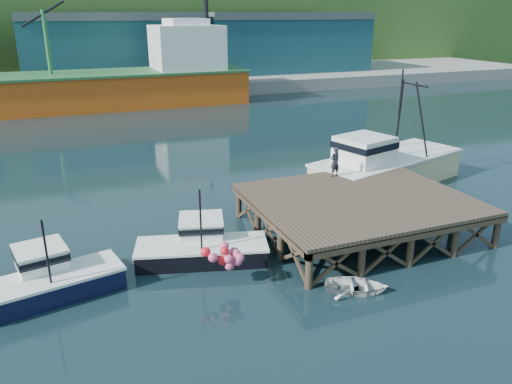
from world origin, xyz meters
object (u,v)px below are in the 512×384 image
boat_navy (47,279)px  boat_black (202,245)px  dinghy (356,286)px  dockworker (335,162)px  trawler (385,162)px

boat_navy → boat_black: bearing=-5.4°
boat_navy → dinghy: (13.07, -5.02, -0.50)m
boat_navy → dinghy: bearing=-32.7°
boat_black → dinghy: (5.61, -5.84, -0.46)m
dockworker → dinghy: bearing=53.1°
trawler → dinghy: 16.08m
boat_navy → trawler: bearing=5.7°
dinghy → dockworker: 11.06m
trawler → dinghy: (-10.26, -12.30, -1.43)m
trawler → dockworker: 6.50m
boat_black → dockworker: 11.04m
boat_navy → boat_black: boat_black is taller
trawler → boat_navy: bearing=-178.6°
boat_black → dinghy: size_ratio=2.44×
boat_black → trawler: (15.88, 6.46, 0.97)m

